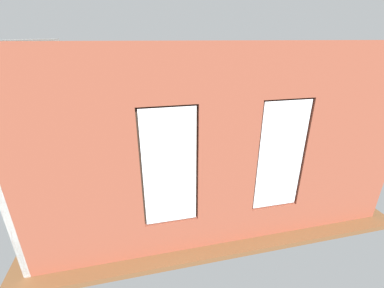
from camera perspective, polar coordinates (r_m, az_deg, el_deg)
The scene contains 18 objects.
ground_plane at distance 7.18m, azimuth 0.01°, elevation -7.22°, with size 7.29×5.82×0.10m, color brown.
brick_wall_with_windows at distance 4.21m, azimuth 7.84°, elevation -2.74°, with size 6.69×0.30×3.49m.
white_wall_right at distance 6.42m, azimuth -29.61°, elevation 3.48°, with size 0.10×4.82×3.49m, color silver.
couch_by_window at distance 5.35m, azimuth -0.88°, elevation -14.13°, with size 2.09×0.87×0.80m.
couch_left at distance 7.69m, azimuth 20.28°, elevation -3.42°, with size 1.02×1.80×0.80m.
coffee_table at distance 7.29m, azimuth -3.12°, elevation -3.10°, with size 1.52×0.73×0.42m.
cup_ceramic at distance 7.09m, azimuth -6.61°, elevation -3.14°, with size 0.07×0.07×0.09m, color silver.
candle_jar at distance 7.42m, azimuth -0.15°, elevation -1.59°, with size 0.08×0.08×0.13m, color #B7333D.
table_plant_small at distance 7.26m, azimuth -4.76°, elevation -1.58°, with size 0.16×0.16×0.26m.
remote_silver at distance 7.26m, azimuth -3.13°, elevation -2.67°, with size 0.05×0.17×0.02m, color #B2B2B7.
media_console at distance 6.72m, azimuth -25.16°, elevation -9.17°, with size 1.05×0.42×0.46m, color black.
tv_flatscreen at distance 6.44m, azimuth -26.05°, elevation -4.47°, with size 1.08×0.20×0.77m.
papasan_chair at distance 8.45m, azimuth -10.22°, elevation 0.83°, with size 1.07×1.07×0.68m.
potted_plant_mid_room_small at distance 7.98m, azimuth 4.69°, elevation -0.40°, with size 0.34×0.34×0.61m.
potted_plant_between_couches at distance 5.68m, azimuth 14.11°, elevation -9.13°, with size 0.78×0.72×1.17m.
potted_plant_by_left_couch at distance 8.49m, azimuth 13.46°, elevation 0.85°, with size 0.38×0.38×0.68m.
potted_plant_corner_far_left at distance 6.47m, azimuth 29.47°, elevation -5.45°, with size 1.07×1.02×1.44m.
potted_plant_near_tv at distance 5.55m, azimuth -22.07°, elevation -10.11°, with size 1.03×1.12×1.21m.
Camera 1 is at (1.41, 6.07, 3.53)m, focal length 24.00 mm.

